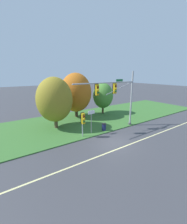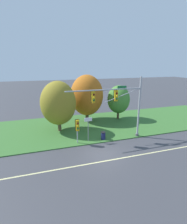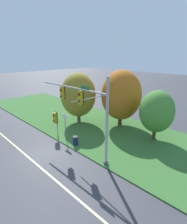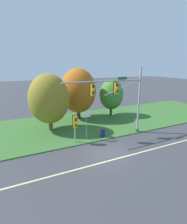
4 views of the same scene
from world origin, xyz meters
TOP-DOWN VIEW (x-y plane):
  - ground_plane at (0.00, 0.00)m, footprint 160.00×160.00m
  - lane_stripe at (0.00, -1.20)m, footprint 36.00×0.16m
  - grass_verge at (0.00, 8.25)m, footprint 48.00×11.50m
  - traffic_signal_mast at (3.03, 2.87)m, footprint 8.99×0.49m
  - pedestrian_signal_near_kerb at (-2.03, 3.02)m, footprint 0.46×0.55m
  - route_sign_post at (-0.71, 3.34)m, footprint 0.90×0.08m
  - tree_nearest_road at (-3.48, 7.64)m, footprint 4.58×4.58m
  - tree_left_of_mast at (1.20, 10.63)m, footprint 4.97×4.97m
  - tree_behind_signpost at (6.22, 9.96)m, footprint 3.55×3.55m
  - trash_bin at (1.10, 3.20)m, footprint 0.56×0.56m

SIDE VIEW (x-z plane):
  - ground_plane at x=0.00m, z-range 0.00..0.00m
  - lane_stripe at x=0.00m, z-range 0.00..0.01m
  - grass_verge at x=0.00m, z-range 0.00..0.10m
  - trash_bin at x=1.10m, z-range 0.11..1.04m
  - route_sign_post at x=-0.71m, z-range 0.56..3.45m
  - pedestrian_signal_near_kerb at x=-2.03m, z-range 0.70..3.55m
  - tree_behind_signpost at x=6.22m, z-range 0.58..5.99m
  - tree_nearest_road at x=-3.48m, z-range 0.55..7.19m
  - tree_left_of_mast at x=1.20m, z-range 0.55..7.67m
  - traffic_signal_mast at x=3.03m, z-range 0.99..8.32m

